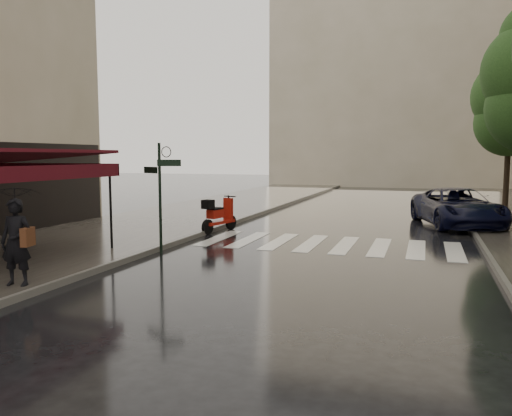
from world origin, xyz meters
The scene contains 11 objects.
ground centered at (0.00, 0.00, 0.00)m, with size 120.00×120.00×0.00m, color black.
sidewalk_near centered at (-4.50, 12.00, 0.06)m, with size 6.00×60.00×0.12m, color #38332D.
curb_near centered at (-1.45, 12.00, 0.07)m, with size 0.12×60.00×0.16m, color #595651.
curb_far centered at (7.45, 12.00, 0.07)m, with size 0.12×60.00×0.16m, color #595651.
crosswalk centered at (2.98, 6.00, 0.01)m, with size 7.85×3.20×0.01m.
signpost centered at (-1.19, 3.00, 1.83)m, with size 1.17×0.29×3.10m.
backdrop_building centered at (3.00, 38.00, 10.00)m, with size 22.00×6.00×20.00m, color tan.
tree_far centered at (9.70, 19.00, 5.46)m, with size 3.80×3.80×8.16m.
pedestrian_with_umbrella centered at (-2.00, -1.39, 1.79)m, with size 1.25×1.26×2.51m.
scooter centered at (-1.22, 7.17, 0.59)m, with size 0.79×1.90×1.27m.
parked_car centered at (7.00, 11.62, 0.74)m, with size 2.47×5.35×1.49m, color black.
Camera 1 is at (5.79, -9.23, 2.74)m, focal length 35.00 mm.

